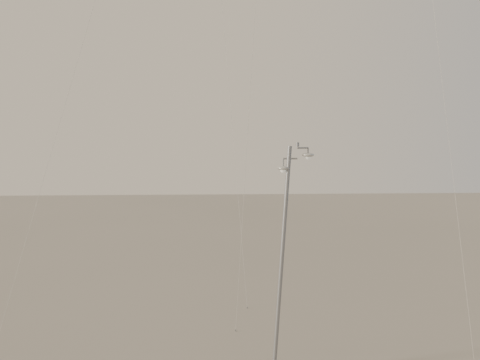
{
  "coord_description": "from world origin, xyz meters",
  "views": [
    {
      "loc": [
        -0.41,
        -23.06,
        10.92
      ],
      "look_at": [
        1.19,
        5.0,
        8.55
      ],
      "focal_mm": 50.0,
      "sensor_mm": 36.0,
      "label": 1
    }
  ],
  "objects": [
    {
      "name": "street_lamp",
      "position": [
        3.12,
        5.09,
        5.4
      ],
      "size": [
        1.8,
        0.64,
        10.13
      ],
      "color": "gray",
      "rests_on": "ground"
    }
  ]
}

